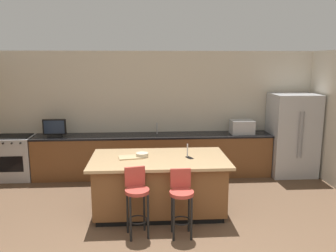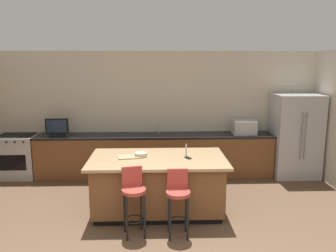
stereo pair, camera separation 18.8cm
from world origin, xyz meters
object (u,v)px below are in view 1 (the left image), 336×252
object	(u,v)px
microwave	(242,127)
bar_stool_right	(181,197)
kitchen_island	(159,184)
tv_monitor	(55,129)
bar_stool_left	(137,196)
cell_phone	(189,158)
cutting_board	(130,157)
refrigerator	(292,135)
range_oven	(15,158)
fruit_bowl	(142,155)

from	to	relation	value
microwave	bar_stool_right	xyz separation A→B (m)	(-1.57, -2.58, -0.48)
kitchen_island	tv_monitor	bearing A→B (deg)	140.16
tv_monitor	bar_stool_left	bearing A→B (deg)	-55.06
kitchen_island	tv_monitor	size ratio (longest dim) A/B	4.66
cell_phone	kitchen_island	bearing A→B (deg)	149.97
bar_stool_left	cutting_board	bearing A→B (deg)	85.59
bar_stool_left	bar_stool_right	distance (m)	0.62
bar_stool_left	tv_monitor	bearing A→B (deg)	112.17
tv_monitor	bar_stool_left	distance (m)	3.06
kitchen_island	refrigerator	bearing A→B (deg)	30.21
kitchen_island	bar_stool_right	size ratio (longest dim) A/B	2.30
bar_stool_right	cell_phone	distance (m)	0.86
range_oven	bar_stool_left	bearing A→B (deg)	-44.29
refrigerator	tv_monitor	bearing A→B (deg)	179.65
tv_monitor	cutting_board	distance (m)	2.35
fruit_bowl	kitchen_island	bearing A→B (deg)	-14.72
bar_stool_right	cutting_board	size ratio (longest dim) A/B	2.53
range_oven	refrigerator	bearing A→B (deg)	-0.79
bar_stool_left	cell_phone	size ratio (longest dim) A/B	6.49
fruit_bowl	cell_phone	bearing A→B (deg)	-8.58
tv_monitor	bar_stool_right	distance (m)	3.49
refrigerator	tv_monitor	size ratio (longest dim) A/B	3.74
refrigerator	fruit_bowl	world-z (taller)	refrigerator
tv_monitor	bar_stool_left	world-z (taller)	tv_monitor
bar_stool_left	kitchen_island	bearing A→B (deg)	52.42
kitchen_island	fruit_bowl	xyz separation A→B (m)	(-0.27, 0.07, 0.48)
refrigerator	kitchen_island	bearing A→B (deg)	-149.79
refrigerator	cell_phone	world-z (taller)	refrigerator
refrigerator	fruit_bowl	xyz separation A→B (m)	(-3.19, -1.63, 0.07)
range_oven	bar_stool_right	bearing A→B (deg)	-38.71
kitchen_island	tv_monitor	xyz separation A→B (m)	(-2.08, 1.73, 0.60)
range_oven	cutting_board	distance (m)	3.07
microwave	bar_stool_right	size ratio (longest dim) A/B	0.51
bar_stool_left	cell_phone	bearing A→B (deg)	27.64
cutting_board	kitchen_island	bearing A→B (deg)	-3.64
bar_stool_right	cell_phone	world-z (taller)	bar_stool_right
bar_stool_right	cutting_board	bearing A→B (deg)	130.85
cell_phone	refrigerator	bearing A→B (deg)	10.53
range_oven	bar_stool_left	distance (m)	3.62
range_oven	cell_phone	world-z (taller)	cell_phone
range_oven	cell_phone	bearing A→B (deg)	-28.09
refrigerator	range_oven	xyz separation A→B (m)	(-5.86, 0.08, -0.42)
tv_monitor	bar_stool_right	size ratio (longest dim) A/B	0.49
range_oven	tv_monitor	world-z (taller)	tv_monitor
kitchen_island	tv_monitor	world-z (taller)	tv_monitor
bar_stool_right	tv_monitor	bearing A→B (deg)	132.02
bar_stool_right	microwave	bearing A→B (deg)	57.75
refrigerator	bar_stool_left	distance (m)	4.09
tv_monitor	cell_phone	distance (m)	3.12
cell_phone	tv_monitor	bearing A→B (deg)	120.23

